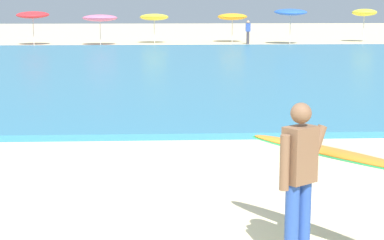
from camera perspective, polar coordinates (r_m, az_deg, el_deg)
The scene contains 9 objects.
sea at distance 26.80m, azimuth -3.42°, elevation 4.64°, with size 120.00×28.00×0.14m, color teal.
surfer_with_board at distance 7.00m, azimuth 10.83°, elevation -3.96°, with size 1.70×2.15×1.73m.
beach_umbrella_0 at distance 43.65m, azimuth -13.99°, elevation 9.07°, with size 2.13×2.15×2.26m.
beach_umbrella_1 at distance 42.77m, azimuth -8.19°, elevation 8.97°, with size 2.28×2.29×2.02m.
beach_umbrella_2 at distance 44.47m, azimuth -3.39°, elevation 9.13°, with size 1.96×1.99×2.07m.
beach_umbrella_3 at distance 45.61m, azimuth 3.61°, elevation 9.16°, with size 2.08×2.09×2.03m.
beach_umbrella_4 at distance 43.88m, azimuth 8.76°, elevation 9.46°, with size 2.21×2.23×2.41m.
beach_umbrella_5 at distance 47.43m, azimuth 15.09°, elevation 9.22°, with size 1.75×1.76×2.35m.
beachgoer_near_row_left at distance 43.73m, azimuth 5.01°, elevation 7.86°, with size 0.32×0.20×1.58m.
Camera 1 is at (0.23, -7.10, 2.74)m, focal length 59.93 mm.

